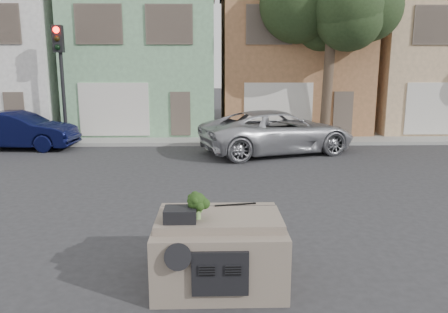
{
  "coord_description": "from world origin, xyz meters",
  "views": [
    {
      "loc": [
        -0.1,
        -9.53,
        3.38
      ],
      "look_at": [
        0.18,
        0.5,
        1.3
      ],
      "focal_mm": 35.0,
      "sensor_mm": 36.0,
      "label": 1
    }
  ],
  "objects_px": {
    "broccoli": "(197,205)",
    "traffic_signal": "(62,86)",
    "navy_sedan": "(20,149)",
    "silver_pickup": "(277,153)"
  },
  "relations": [
    {
      "from": "navy_sedan",
      "to": "traffic_signal",
      "type": "relative_size",
      "value": 0.93
    },
    {
      "from": "silver_pickup",
      "to": "navy_sedan",
      "type": "bearing_deg",
      "value": 65.82
    },
    {
      "from": "navy_sedan",
      "to": "broccoli",
      "type": "height_order",
      "value": "broccoli"
    },
    {
      "from": "navy_sedan",
      "to": "traffic_signal",
      "type": "bearing_deg",
      "value": -56.48
    },
    {
      "from": "silver_pickup",
      "to": "traffic_signal",
      "type": "bearing_deg",
      "value": 58.92
    },
    {
      "from": "silver_pickup",
      "to": "broccoli",
      "type": "bearing_deg",
      "value": 147.08
    },
    {
      "from": "silver_pickup",
      "to": "broccoli",
      "type": "xyz_separation_m",
      "value": [
        -2.82,
        -10.69,
        1.33
      ]
    },
    {
      "from": "broccoli",
      "to": "traffic_signal",
      "type": "bearing_deg",
      "value": 115.8
    },
    {
      "from": "traffic_signal",
      "to": "broccoli",
      "type": "distance_m",
      "value": 14.22
    },
    {
      "from": "traffic_signal",
      "to": "broccoli",
      "type": "relative_size",
      "value": 12.23
    }
  ]
}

